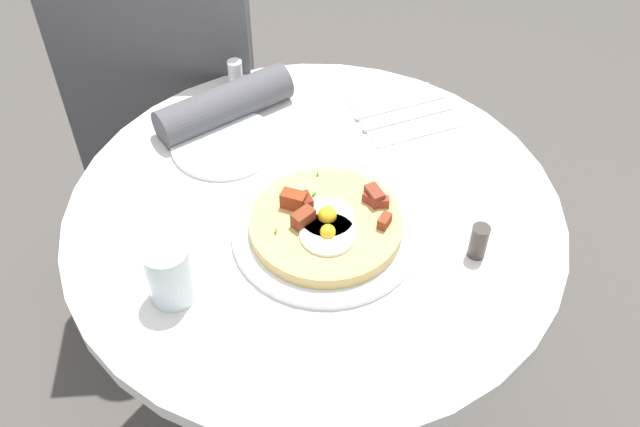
% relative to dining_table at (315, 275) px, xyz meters
% --- Properties ---
extents(ground_plane, '(6.00, 6.00, 0.00)m').
position_rel_dining_table_xyz_m(ground_plane, '(0.00, 0.00, -0.55)').
color(ground_plane, '#4C4742').
extents(dining_table, '(0.82, 0.82, 0.72)m').
position_rel_dining_table_xyz_m(dining_table, '(0.00, 0.00, 0.00)').
color(dining_table, silver).
rests_on(dining_table, ground_plane).
extents(person_seated, '(0.46, 0.48, 1.14)m').
position_rel_dining_table_xyz_m(person_seated, '(-0.29, 0.49, -0.04)').
color(person_seated, '#2D2D33').
rests_on(person_seated, ground_plane).
extents(pizza_plate, '(0.30, 0.30, 0.01)m').
position_rel_dining_table_xyz_m(pizza_plate, '(0.02, -0.06, 0.18)').
color(pizza_plate, white).
rests_on(pizza_plate, dining_table).
extents(breakfast_pizza, '(0.24, 0.24, 0.05)m').
position_rel_dining_table_xyz_m(breakfast_pizza, '(0.02, -0.06, 0.20)').
color(breakfast_pizza, tan).
rests_on(breakfast_pizza, pizza_plate).
extents(bread_plate, '(0.19, 0.19, 0.01)m').
position_rel_dining_table_xyz_m(bread_plate, '(-0.15, 0.17, 0.18)').
color(bread_plate, white).
rests_on(bread_plate, dining_table).
extents(napkin, '(0.20, 0.18, 0.00)m').
position_rel_dining_table_xyz_m(napkin, '(0.18, 0.23, 0.17)').
color(napkin, white).
rests_on(napkin, dining_table).
extents(fork, '(0.18, 0.06, 0.00)m').
position_rel_dining_table_xyz_m(fork, '(0.19, 0.22, 0.18)').
color(fork, silver).
rests_on(fork, napkin).
extents(knife, '(0.18, 0.06, 0.00)m').
position_rel_dining_table_xyz_m(knife, '(0.18, 0.25, 0.18)').
color(knife, silver).
rests_on(knife, napkin).
extents(water_glass, '(0.07, 0.07, 0.10)m').
position_rel_dining_table_xyz_m(water_glass, '(-0.22, -0.16, 0.22)').
color(water_glass, silver).
rests_on(water_glass, dining_table).
extents(salt_shaker, '(0.03, 0.03, 0.06)m').
position_rel_dining_table_xyz_m(salt_shaker, '(-0.13, 0.34, 0.20)').
color(salt_shaker, white).
rests_on(salt_shaker, dining_table).
extents(pepper_shaker, '(0.03, 0.03, 0.06)m').
position_rel_dining_table_xyz_m(pepper_shaker, '(0.24, -0.11, 0.20)').
color(pepper_shaker, '#3F3833').
rests_on(pepper_shaker, dining_table).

